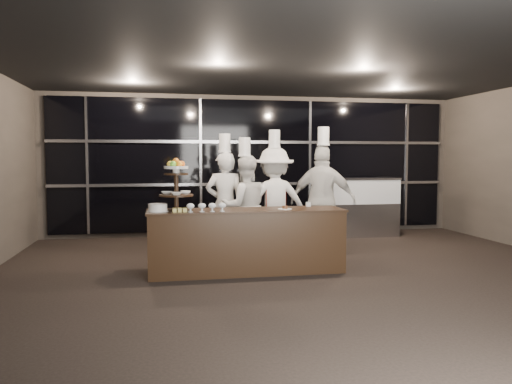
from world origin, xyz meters
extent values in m
plane|color=black|center=(0.00, 0.00, 0.00)|extent=(10.00, 10.00, 0.00)
plane|color=black|center=(0.00, 0.00, 3.00)|extent=(10.00, 10.00, 0.00)
plane|color=#473F38|center=(0.00, 5.00, 1.50)|extent=(9.00, 0.00, 9.00)
cube|color=black|center=(0.00, 4.94, 1.50)|extent=(8.60, 0.04, 2.80)
cube|color=#A5A5AA|center=(0.00, 4.89, 1.10)|extent=(8.60, 0.06, 0.06)
cube|color=#A5A5AA|center=(0.00, 4.89, 2.00)|extent=(8.60, 0.06, 0.06)
cube|color=#A5A5AA|center=(-3.50, 4.91, 1.50)|extent=(0.05, 0.05, 2.80)
cube|color=#A5A5AA|center=(-1.20, 4.91, 1.50)|extent=(0.05, 0.05, 2.80)
cube|color=#A5A5AA|center=(1.20, 4.91, 1.50)|extent=(0.05, 0.05, 2.80)
cube|color=#A5A5AA|center=(3.50, 4.91, 1.50)|extent=(0.05, 0.05, 2.80)
cube|color=black|center=(-0.82, 1.40, 0.45)|extent=(2.80, 0.70, 0.90)
cube|color=black|center=(-0.82, 1.40, 0.91)|extent=(2.84, 0.74, 0.03)
cylinder|color=black|center=(-1.82, 1.40, 0.94)|extent=(0.24, 0.24, 0.03)
cylinder|color=black|center=(-1.82, 1.40, 1.27)|extent=(0.06, 0.06, 0.70)
cylinder|color=black|center=(-1.82, 1.40, 1.14)|extent=(0.48, 0.48, 0.02)
cylinder|color=black|center=(-1.82, 1.40, 1.44)|extent=(0.34, 0.34, 0.02)
cylinder|color=white|center=(-1.82, 1.40, 1.48)|extent=(0.10, 0.10, 0.06)
cylinder|color=white|center=(-1.82, 1.40, 1.53)|extent=(0.34, 0.34, 0.04)
sphere|color=#DA5E12|center=(-1.74, 1.40, 1.58)|extent=(0.09, 0.09, 0.09)
sphere|color=#66B82F|center=(-1.78, 1.47, 1.58)|extent=(0.09, 0.09, 0.09)
sphere|color=orange|center=(-1.86, 1.47, 1.58)|extent=(0.09, 0.09, 0.09)
sphere|color=yellow|center=(-1.90, 1.40, 1.58)|extent=(0.09, 0.09, 0.09)
sphere|color=#6DC432|center=(-1.86, 1.33, 1.58)|extent=(0.09, 0.09, 0.09)
sphere|color=orange|center=(-1.78, 1.33, 1.58)|extent=(0.09, 0.09, 0.09)
sphere|color=orange|center=(-1.82, 1.40, 1.62)|extent=(0.09, 0.09, 0.09)
imported|color=white|center=(-1.95, 1.46, 1.17)|extent=(0.16, 0.16, 0.04)
imported|color=white|center=(-1.69, 1.46, 1.18)|extent=(0.15, 0.15, 0.05)
imported|color=white|center=(-1.82, 1.28, 1.17)|extent=(0.16, 0.16, 0.04)
cylinder|color=silver|center=(-1.63, 1.18, 0.93)|extent=(0.07, 0.07, 0.01)
cylinder|color=silver|center=(-1.63, 1.18, 0.96)|extent=(0.02, 0.02, 0.05)
ellipsoid|color=silver|center=(-1.63, 1.18, 1.01)|extent=(0.11, 0.11, 0.08)
ellipsoid|color=#09CD52|center=(-1.63, 1.18, 1.01)|extent=(0.08, 0.08, 0.05)
cylinder|color=silver|center=(-1.47, 1.18, 0.93)|extent=(0.07, 0.07, 0.01)
cylinder|color=silver|center=(-1.47, 1.18, 0.96)|extent=(0.02, 0.02, 0.05)
ellipsoid|color=silver|center=(-1.47, 1.18, 1.01)|extent=(0.11, 0.11, 0.08)
ellipsoid|color=#D01341|center=(-1.47, 1.18, 1.01)|extent=(0.08, 0.08, 0.05)
cylinder|color=silver|center=(-1.33, 1.18, 0.93)|extent=(0.07, 0.07, 0.01)
cylinder|color=silver|center=(-1.33, 1.18, 0.96)|extent=(0.02, 0.02, 0.05)
ellipsoid|color=silver|center=(-1.33, 1.18, 1.01)|extent=(0.11, 0.11, 0.08)
ellipsoid|color=beige|center=(-1.33, 1.18, 1.01)|extent=(0.08, 0.08, 0.05)
cylinder|color=silver|center=(-1.19, 1.18, 0.93)|extent=(0.07, 0.07, 0.01)
cylinder|color=silver|center=(-1.19, 1.18, 0.96)|extent=(0.02, 0.02, 0.05)
ellipsoid|color=silver|center=(-1.19, 1.18, 1.01)|extent=(0.11, 0.11, 0.08)
ellipsoid|color=#493112|center=(-1.19, 1.18, 1.01)|extent=(0.08, 0.08, 0.05)
cylinder|color=white|center=(-2.08, 1.35, 0.93)|extent=(0.30, 0.30, 0.01)
cylinder|color=white|center=(-2.08, 1.35, 0.98)|extent=(0.26, 0.26, 0.10)
cube|color=#D6C969|center=(-1.85, 1.20, 0.95)|extent=(0.06, 0.06, 0.05)
cube|color=#D6C969|center=(-1.78, 1.20, 0.95)|extent=(0.06, 0.06, 0.05)
cube|color=#D6C969|center=(-1.71, 1.20, 0.95)|extent=(0.06, 0.06, 0.05)
cube|color=#D6C969|center=(-1.85, 1.27, 0.95)|extent=(0.06, 0.06, 0.05)
cube|color=#D6C969|center=(-1.78, 1.27, 0.95)|extent=(0.06, 0.06, 0.05)
cube|color=#D6C969|center=(-1.71, 1.27, 0.95)|extent=(0.06, 0.06, 0.05)
cylinder|color=white|center=(-0.27, 1.30, 0.93)|extent=(0.20, 0.20, 0.01)
cylinder|color=#4C2814|center=(-0.27, 1.30, 0.95)|extent=(0.08, 0.08, 0.04)
cylinder|color=white|center=(0.19, 1.65, 0.96)|extent=(0.08, 0.08, 0.07)
cube|color=#A5A5AA|center=(2.17, 4.30, 0.35)|extent=(1.47, 0.63, 0.70)
cube|color=silver|center=(2.17, 4.30, 0.95)|extent=(1.47, 0.63, 0.50)
cube|color=#FFC67F|center=(2.17, 4.30, 0.95)|extent=(1.37, 0.53, 0.40)
cube|color=#A5A5AA|center=(2.17, 4.30, 1.22)|extent=(1.50, 0.65, 0.04)
imported|color=silver|center=(-0.98, 2.57, 0.88)|extent=(0.69, 0.50, 1.76)
cylinder|color=white|center=(-0.98, 2.57, 1.91)|extent=(0.19, 0.19, 0.30)
cylinder|color=white|center=(-0.98, 2.57, 1.77)|extent=(0.21, 0.21, 0.03)
imported|color=white|center=(-0.67, 2.41, 0.85)|extent=(0.88, 0.71, 1.70)
cylinder|color=white|center=(-0.67, 2.41, 1.85)|extent=(0.19, 0.19, 0.30)
cylinder|color=white|center=(-0.67, 2.41, 1.70)|extent=(0.21, 0.21, 0.03)
imported|color=white|center=(-0.13, 2.58, 0.92)|extent=(1.20, 0.71, 1.84)
cylinder|color=white|center=(-0.13, 2.58, 1.99)|extent=(0.19, 0.19, 0.30)
cylinder|color=white|center=(-0.13, 2.58, 1.84)|extent=(0.21, 0.21, 0.03)
cube|color=#B11D0D|center=(-0.13, 2.46, 0.92)|extent=(0.34, 0.03, 0.69)
imported|color=silver|center=(0.66, 2.36, 0.94)|extent=(1.19, 0.91, 1.88)
cylinder|color=white|center=(0.66, 2.36, 2.03)|extent=(0.19, 0.19, 0.30)
cylinder|color=white|center=(0.66, 2.36, 1.89)|extent=(0.21, 0.21, 0.03)
camera|label=1|loc=(-2.02, -5.68, 1.68)|focal=35.00mm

